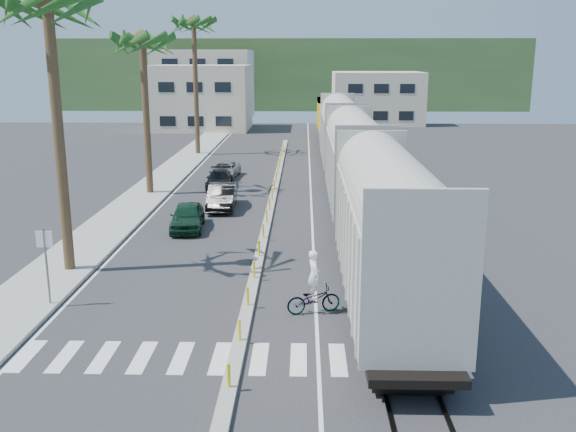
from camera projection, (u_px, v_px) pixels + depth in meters
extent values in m
plane|color=#28282B|center=(243.00, 331.00, 21.53)|extent=(140.00, 140.00, 0.00)
cube|color=gray|center=(157.00, 184.00, 45.98)|extent=(3.00, 90.00, 0.15)
cube|color=black|center=(334.00, 178.00, 48.59)|extent=(0.12, 100.00, 0.06)
cube|color=black|center=(353.00, 178.00, 48.55)|extent=(0.12, 100.00, 0.06)
cube|color=gray|center=(272.00, 200.00, 40.92)|extent=(0.45, 60.00, 0.15)
cylinder|color=yellow|center=(229.00, 375.00, 17.53)|extent=(0.10, 0.10, 0.70)
cylinder|color=yellow|center=(239.00, 330.00, 20.44)|extent=(0.10, 0.10, 0.70)
cylinder|color=yellow|center=(248.00, 296.00, 23.35)|extent=(0.10, 0.10, 0.70)
cylinder|color=yellow|center=(254.00, 269.00, 26.27)|extent=(0.10, 0.10, 0.70)
cylinder|color=yellow|center=(259.00, 248.00, 29.18)|extent=(0.10, 0.10, 0.70)
cylinder|color=yellow|center=(263.00, 231.00, 32.09)|extent=(0.10, 0.10, 0.70)
cylinder|color=yellow|center=(267.00, 216.00, 35.00)|extent=(0.10, 0.10, 0.70)
cylinder|color=yellow|center=(270.00, 204.00, 37.91)|extent=(0.10, 0.10, 0.70)
cylinder|color=yellow|center=(272.00, 194.00, 40.82)|extent=(0.10, 0.10, 0.70)
cylinder|color=yellow|center=(274.00, 185.00, 43.73)|extent=(0.10, 0.10, 0.70)
cylinder|color=yellow|center=(276.00, 177.00, 46.64)|extent=(0.10, 0.10, 0.70)
cylinder|color=yellow|center=(278.00, 170.00, 49.55)|extent=(0.10, 0.10, 0.70)
cylinder|color=yellow|center=(279.00, 163.00, 52.46)|extent=(0.10, 0.10, 0.70)
cylinder|color=yellow|center=(281.00, 158.00, 55.37)|extent=(0.10, 0.10, 0.70)
cylinder|color=yellow|center=(282.00, 153.00, 58.28)|extent=(0.10, 0.10, 0.70)
cylinder|color=yellow|center=(283.00, 148.00, 61.19)|extent=(0.10, 0.10, 0.70)
cube|color=silver|center=(237.00, 358.00, 19.59)|extent=(14.00, 2.20, 0.01)
cube|color=silver|center=(181.00, 186.00, 45.96)|extent=(0.12, 90.00, 0.01)
cube|color=silver|center=(311.00, 186.00, 45.73)|extent=(0.12, 90.00, 0.01)
cube|color=#A8A69A|center=(388.00, 240.00, 22.55)|extent=(3.00, 12.88, 3.40)
cylinder|color=#A8A69A|center=(390.00, 193.00, 22.14)|extent=(2.90, 12.58, 2.90)
cube|color=black|center=(386.00, 299.00, 23.08)|extent=(2.60, 12.88, 1.00)
cube|color=#A8A69A|center=(355.00, 168.00, 37.10)|extent=(3.00, 12.88, 3.40)
cylinder|color=#A8A69A|center=(356.00, 139.00, 36.69)|extent=(2.90, 12.58, 2.90)
cube|color=black|center=(354.00, 205.00, 37.63)|extent=(2.60, 12.88, 1.00)
cube|color=#A8A69A|center=(341.00, 137.00, 51.65)|extent=(3.00, 12.88, 3.40)
cylinder|color=#A8A69A|center=(341.00, 116.00, 51.24)|extent=(2.90, 12.58, 2.90)
cube|color=black|center=(341.00, 164.00, 52.18)|extent=(2.60, 12.88, 1.00)
cube|color=#4C4C4F|center=(332.00, 134.00, 67.57)|extent=(3.00, 17.00, 0.50)
cube|color=gold|center=(333.00, 120.00, 66.23)|extent=(2.70, 12.24, 2.60)
cube|color=gold|center=(331.00, 112.00, 72.74)|extent=(3.00, 3.74, 3.20)
cube|color=black|center=(332.00, 140.00, 67.72)|extent=(2.60, 13.60, 0.90)
cylinder|color=brown|center=(59.00, 144.00, 26.23)|extent=(0.44, 0.44, 11.00)
cylinder|color=brown|center=(146.00, 119.00, 41.88)|extent=(0.44, 0.44, 10.00)
sphere|color=#1E5219|center=(142.00, 38.00, 40.64)|extent=(3.20, 3.20, 3.20)
cylinder|color=brown|center=(196.00, 90.00, 59.10)|extent=(0.44, 0.44, 12.00)
sphere|color=#1E5219|center=(194.00, 21.00, 57.61)|extent=(3.20, 3.20, 3.20)
cylinder|color=slate|center=(47.00, 268.00, 23.29)|extent=(0.08, 0.08, 3.00)
cube|color=silver|center=(44.00, 239.00, 23.03)|extent=(0.60, 0.04, 0.60)
cube|color=beige|center=(202.00, 97.00, 81.00)|extent=(12.00, 10.00, 8.00)
cube|color=beige|center=(205.00, 84.00, 96.33)|extent=(14.00, 12.00, 10.00)
cube|color=beige|center=(377.00, 98.00, 88.31)|extent=(12.00, 10.00, 7.00)
cube|color=#385628|center=(294.00, 74.00, 117.11)|extent=(80.00, 20.00, 12.00)
imported|color=#10311E|center=(187.00, 216.00, 34.16)|extent=(2.39, 4.44, 1.42)
imported|color=black|center=(222.00, 197.00, 38.82)|extent=(2.00, 4.69, 1.50)
imported|color=black|center=(219.00, 179.00, 44.95)|extent=(2.31, 4.54, 1.25)
imported|color=#A1A4A6|center=(224.00, 170.00, 48.88)|extent=(2.64, 4.58, 1.19)
imported|color=#9EA0A5|center=(314.00, 299.00, 23.00)|extent=(1.75, 2.33, 1.03)
imported|color=white|center=(314.00, 275.00, 22.77)|extent=(0.89, 0.78, 1.79)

